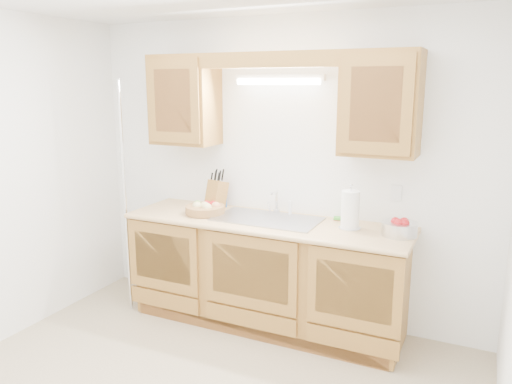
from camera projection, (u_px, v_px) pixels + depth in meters
The scene contains 17 objects.
room at pixel (182, 212), 2.85m from camera, with size 3.52×3.50×2.50m.
base_cabinets at pixel (266, 274), 4.09m from camera, with size 2.20×0.60×0.86m, color olive.
countertop at pixel (266, 222), 3.98m from camera, with size 2.30×0.63×0.04m, color tan.
upper_cabinet_left at pixel (185, 100), 4.26m from camera, with size 0.55×0.33×0.75m, color olive.
upper_cabinet_right at pixel (381, 104), 3.56m from camera, with size 0.55×0.33×0.75m, color olive.
valance at pixel (267, 60), 3.71m from camera, with size 2.20×0.05×0.12m, color olive.
fluorescent_fixture at pixel (279, 79), 3.95m from camera, with size 0.76×0.08×0.08m.
sink at pixel (267, 228), 4.01m from camera, with size 0.84×0.46×0.36m.
wire_shelf_pole at pixel (125, 200), 4.23m from camera, with size 0.03×0.03×2.00m, color silver.
outlet_plate at pixel (396, 193), 3.80m from camera, with size 0.08×0.01×0.12m, color white.
fruit_basket at pixel (205, 208), 4.16m from camera, with size 0.35×0.35×0.10m.
knife_block at pixel (216, 194), 4.31m from camera, with size 0.16×0.22×0.36m.
orange_canister at pixel (220, 194), 4.37m from camera, with size 0.09×0.09×0.23m.
soap_bottle at pixel (220, 196), 4.37m from camera, with size 0.09×0.09×0.20m, color blue.
sponge at pixel (341, 219), 3.97m from camera, with size 0.12×0.09×0.02m.
paper_towel at pixel (350, 210), 3.71m from camera, with size 0.17×0.17×0.34m.
apple_bowl at pixel (399, 228), 3.56m from camera, with size 0.33×0.33×0.13m.
Camera 1 is at (1.56, -2.32, 1.97)m, focal length 35.00 mm.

